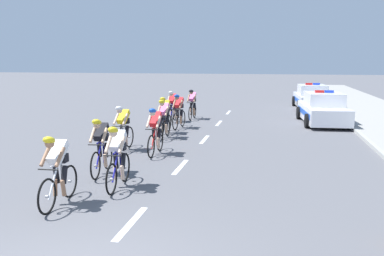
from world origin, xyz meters
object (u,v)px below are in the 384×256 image
object	(u,v)px
cyclist_eighth	(179,111)
police_car_second	(312,98)
cyclist_sixth	(164,118)
cyclist_seventh	(165,115)
cyclist_fourth	(155,130)
cyclist_tenth	(172,106)
police_car_nearest	(323,109)
cyclist_third	(101,145)
cyclist_fifth	(123,127)
cyclist_ninth	(192,104)
cyclist_lead	(57,169)
cyclist_second	(118,156)

from	to	relation	value
cyclist_eighth	police_car_second	distance (m)	10.66
cyclist_sixth	cyclist_seventh	world-z (taller)	same
cyclist_seventh	police_car_second	bearing A→B (deg)	56.16
cyclist_sixth	cyclist_eighth	bearing A→B (deg)	89.42
cyclist_fourth	cyclist_sixth	bearing A→B (deg)	99.73
cyclist_sixth	cyclist_tenth	xyz separation A→B (m)	(-0.70, 4.03, 0.00)
police_car_nearest	cyclist_third	bearing A→B (deg)	-123.82
cyclist_third	police_car_second	xyz separation A→B (m)	(6.70, 15.93, -0.11)
cyclist_third	cyclist_fifth	world-z (taller)	same
cyclist_ninth	police_car_second	world-z (taller)	police_car_second
cyclist_third	cyclist_lead	bearing A→B (deg)	-87.90
police_car_nearest	cyclist_fourth	bearing A→B (deg)	-128.22
cyclist_seventh	cyclist_lead	bearing A→B (deg)	-89.84
cyclist_ninth	cyclist_tenth	bearing A→B (deg)	-124.92
police_car_nearest	cyclist_seventh	bearing A→B (deg)	-149.10
cyclist_fourth	police_car_second	xyz separation A→B (m)	(5.96, 13.49, -0.11)
cyclist_lead	cyclist_fifth	world-z (taller)	same
cyclist_sixth	police_car_second	world-z (taller)	police_car_second
cyclist_fourth	cyclist_eighth	world-z (taller)	same
cyclist_fourth	police_car_nearest	distance (m)	9.63
cyclist_sixth	cyclist_fifth	bearing A→B (deg)	-108.69
cyclist_fifth	cyclist_third	bearing A→B (deg)	-80.26
cyclist_fifth	police_car_second	distance (m)	15.00
cyclist_seventh	cyclist_tenth	distance (m)	3.08
cyclist_lead	cyclist_seventh	bearing A→B (deg)	90.16
cyclist_eighth	cyclist_tenth	size ratio (longest dim) A/B	1.00
cyclist_ninth	cyclist_tenth	size ratio (longest dim) A/B	1.00
cyclist_second	police_car_nearest	distance (m)	12.45
cyclist_eighth	cyclist_ninth	distance (m)	2.78
cyclist_seventh	police_car_second	world-z (taller)	police_car_second
cyclist_seventh	cyclist_eighth	world-z (taller)	same
cyclist_seventh	cyclist_tenth	xyz separation A→B (m)	(-0.47, 3.05, 0.00)
cyclist_lead	cyclist_second	size ratio (longest dim) A/B	1.00
cyclist_second	police_car_nearest	world-z (taller)	police_car_nearest
cyclist_seventh	cyclist_ninth	distance (m)	4.15
police_car_nearest	cyclist_ninth	bearing A→B (deg)	178.50
police_car_nearest	cyclist_second	bearing A→B (deg)	-117.95
cyclist_fourth	police_car_second	bearing A→B (deg)	66.18
cyclist_second	cyclist_eighth	size ratio (longest dim) A/B	1.00
cyclist_tenth	police_car_second	bearing A→B (deg)	43.97
cyclist_lead	cyclist_seventh	xyz separation A→B (m)	(-0.02, 8.34, 0.00)
cyclist_fifth	cyclist_tenth	world-z (taller)	same
cyclist_sixth	police_car_nearest	size ratio (longest dim) A/B	0.38
cyclist_eighth	police_car_second	xyz separation A→B (m)	(6.38, 8.54, -0.11)
cyclist_fourth	cyclist_sixth	xyz separation A→B (m)	(-0.45, 2.61, 0.00)
cyclist_ninth	police_car_nearest	distance (m)	6.35
cyclist_fifth	cyclist_second	bearing A→B (deg)	-70.34
cyclist_fifth	cyclist_seventh	bearing A→B (deg)	80.67
cyclist_tenth	cyclist_third	bearing A→B (deg)	-87.45
cyclist_second	cyclist_sixth	world-z (taller)	same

